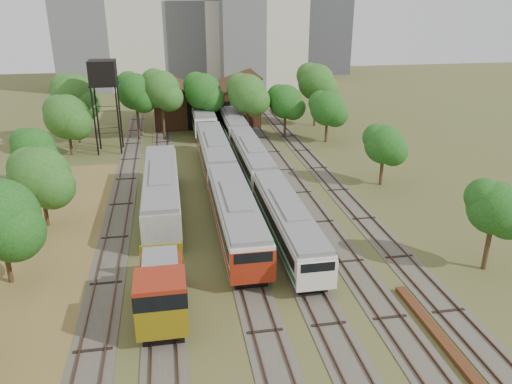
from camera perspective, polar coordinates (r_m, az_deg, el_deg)
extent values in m
plane|color=#475123|center=(29.20, 6.37, -18.94)|extent=(240.00, 240.00, 0.00)
cube|color=brown|center=(36.49, -26.75, -12.21)|extent=(14.00, 60.00, 0.04)
cube|color=#4C473D|center=(50.16, -15.15, -1.38)|extent=(2.60, 80.00, 0.06)
cube|color=#472D1E|center=(50.20, -15.97, -1.33)|extent=(0.08, 80.00, 0.14)
cube|color=#472D1E|center=(50.06, -14.34, -1.23)|extent=(0.08, 80.00, 0.14)
cube|color=#4C473D|center=(49.91, -10.58, -1.09)|extent=(2.60, 80.00, 0.06)
cube|color=#472D1E|center=(49.90, -11.41, -1.05)|extent=(0.08, 80.00, 0.14)
cube|color=#472D1E|center=(49.86, -9.77, -0.95)|extent=(0.08, 80.00, 0.14)
cube|color=#4C473D|center=(50.13, -3.73, -0.65)|extent=(2.60, 80.00, 0.06)
cube|color=#472D1E|center=(50.03, -4.54, -0.61)|extent=(0.08, 80.00, 0.14)
cube|color=#472D1E|center=(50.17, -2.91, -0.50)|extent=(0.08, 80.00, 0.14)
cube|color=#4C473D|center=(50.68, 0.77, -0.36)|extent=(2.60, 80.00, 0.06)
cube|color=#472D1E|center=(50.52, -0.03, -0.31)|extent=(0.08, 80.00, 0.14)
cube|color=#472D1E|center=(50.77, 1.57, -0.21)|extent=(0.08, 80.00, 0.14)
cube|color=#4C473D|center=(51.53, 5.15, -0.07)|extent=(2.60, 80.00, 0.06)
cube|color=#472D1E|center=(51.32, 4.37, -0.03)|extent=(0.08, 80.00, 0.14)
cube|color=#472D1E|center=(51.68, 5.92, 0.08)|extent=(0.08, 80.00, 0.14)
cube|color=#4C473D|center=(52.67, 9.35, 0.21)|extent=(2.60, 80.00, 0.06)
cube|color=#472D1E|center=(52.41, 8.62, 0.25)|extent=(0.08, 80.00, 0.14)
cube|color=#472D1E|center=(52.87, 10.09, 0.35)|extent=(0.08, 80.00, 0.14)
cube|color=black|center=(41.68, -2.30, -4.81)|extent=(2.33, 15.64, 0.85)
cube|color=silver|center=(40.94, -2.33, -2.62)|extent=(3.07, 17.00, 2.65)
cube|color=black|center=(40.81, -2.34, -2.21)|extent=(3.13, 15.64, 0.90)
cube|color=slate|center=(40.35, -2.37, -0.65)|extent=(2.83, 16.66, 0.38)
cube|color=maroon|center=(41.25, -2.32, -3.56)|extent=(3.13, 16.66, 0.48)
cube|color=maroon|center=(33.55, -0.34, -8.63)|extent=(3.11, 0.25, 2.38)
cube|color=black|center=(57.80, -4.68, 2.78)|extent=(2.33, 15.64, 0.85)
cube|color=silver|center=(57.27, -4.73, 4.44)|extent=(3.07, 17.00, 2.65)
cube|color=black|center=(57.18, -4.74, 4.74)|extent=(3.13, 15.64, 0.90)
cube|color=slate|center=(56.85, -4.78, 5.90)|extent=(2.83, 16.66, 0.38)
cube|color=maroon|center=(57.49, -4.71, 3.73)|extent=(3.13, 16.66, 0.48)
cube|color=black|center=(41.13, 3.52, -5.29)|extent=(2.07, 15.64, 0.75)
cube|color=silver|center=(40.46, 3.57, -3.33)|extent=(2.72, 17.00, 2.35)
cube|color=black|center=(40.35, 3.58, -2.96)|extent=(2.78, 15.64, 0.80)
cube|color=slate|center=(39.92, 3.62, -1.58)|extent=(2.51, 16.66, 0.34)
cube|color=#196739|center=(40.74, 3.55, -4.17)|extent=(2.78, 16.66, 0.42)
cube|color=silver|center=(33.31, 6.97, -9.50)|extent=(2.76, 0.25, 2.11)
cube|color=black|center=(56.98, -0.53, 2.53)|extent=(2.07, 15.64, 0.75)
cube|color=silver|center=(56.50, -0.54, 4.01)|extent=(2.72, 17.00, 2.35)
cube|color=black|center=(56.41, -0.54, 4.29)|extent=(2.78, 15.64, 0.80)
cube|color=slate|center=(56.11, -0.54, 5.32)|extent=(2.51, 16.66, 0.34)
cube|color=#196739|center=(56.70, -0.54, 3.38)|extent=(2.78, 16.66, 0.42)
cube|color=black|center=(73.58, -2.81, 6.88)|extent=(2.07, 15.64, 0.75)
cube|color=silver|center=(73.20, -2.83, 8.05)|extent=(2.72, 17.00, 2.35)
cube|color=black|center=(73.14, -2.83, 8.27)|extent=(2.78, 15.64, 0.80)
cube|color=slate|center=(72.90, -2.85, 9.08)|extent=(2.51, 16.66, 0.34)
cube|color=#196739|center=(73.36, -2.82, 7.55)|extent=(2.78, 16.66, 0.42)
cube|color=black|center=(76.74, -6.15, 7.43)|extent=(2.30, 14.72, 0.83)
cube|color=silver|center=(76.35, -6.20, 8.68)|extent=(3.03, 16.00, 2.61)
cube|color=black|center=(76.28, -6.21, 8.91)|extent=(3.09, 14.72, 0.89)
cube|color=slate|center=(76.03, -6.25, 9.78)|extent=(2.78, 15.68, 0.38)
cube|color=#196739|center=(76.51, -6.18, 8.15)|extent=(3.09, 15.68, 0.47)
cube|color=silver|center=(68.66, -5.70, 7.14)|extent=(3.07, 0.25, 2.35)
cube|color=black|center=(33.30, -10.55, -12.43)|extent=(2.41, 7.20, 0.99)
cube|color=maroon|center=(33.27, -10.71, -9.79)|extent=(2.74, 4.40, 1.64)
cube|color=maroon|center=(30.04, -10.79, -12.05)|extent=(2.96, 2.85, 2.96)
cube|color=black|center=(29.66, -10.88, -10.90)|extent=(3.01, 2.90, 0.99)
cube|color=gold|center=(29.33, -10.69, -14.65)|extent=(2.96, 0.20, 1.97)
cube|color=gold|center=(36.04, -10.70, -7.29)|extent=(2.96, 0.20, 1.97)
cube|color=slate|center=(31.68, -10.93, -7.73)|extent=(2.19, 3.60, 0.22)
cube|color=black|center=(47.52, -10.61, -1.75)|extent=(2.37, 16.56, 0.86)
cube|color=gray|center=(46.86, -10.75, 0.25)|extent=(3.12, 18.00, 2.69)
cube|color=black|center=(46.75, -10.78, 0.62)|extent=(3.18, 16.56, 0.91)
cube|color=slate|center=(46.34, -10.88, 2.02)|extent=(2.87, 17.64, 0.39)
cylinder|color=black|center=(65.75, -17.95, 7.59)|extent=(0.21, 0.21, 8.53)
cylinder|color=black|center=(65.41, -15.44, 7.79)|extent=(0.21, 0.21, 8.53)
cylinder|color=black|center=(68.54, -17.67, 8.16)|extent=(0.21, 0.21, 8.53)
cylinder|color=black|center=(68.21, -15.26, 8.35)|extent=(0.21, 0.21, 8.53)
cube|color=black|center=(66.15, -16.98, 11.65)|extent=(3.36, 3.36, 0.20)
cube|color=black|center=(65.93, -17.13, 12.96)|extent=(3.20, 3.20, 2.88)
cube|color=#583019|center=(32.74, 19.83, -14.84)|extent=(0.65, 9.73, 0.32)
cube|color=#583019|center=(31.04, 22.70, -17.66)|extent=(0.44, 7.01, 0.23)
cube|color=#341C13|center=(81.04, -5.76, 9.88)|extent=(16.00, 11.00, 5.50)
cube|color=#341C13|center=(80.25, -8.76, 12.06)|extent=(8.45, 11.55, 2.96)
cube|color=#341C13|center=(80.83, -2.96, 12.34)|extent=(8.45, 11.55, 2.96)
cube|color=black|center=(75.84, -5.41, 8.67)|extent=(6.40, 0.15, 4.12)
cylinder|color=#382616|center=(38.94, -26.59, -6.75)|extent=(0.36, 0.36, 3.89)
cylinder|color=#382616|center=(47.05, -22.97, -1.60)|extent=(0.36, 0.36, 3.59)
sphere|color=#134512|center=(46.12, -23.46, 1.58)|extent=(5.17, 5.17, 5.17)
cylinder|color=#382616|center=(56.18, -23.67, 1.84)|extent=(0.36, 0.36, 3.46)
sphere|color=#134512|center=(55.42, -24.08, 4.45)|extent=(4.37, 4.37, 4.37)
cylinder|color=#382616|center=(67.50, -20.48, 5.57)|extent=(0.36, 0.36, 3.89)
sphere|color=#134512|center=(66.81, -20.81, 8.05)|extent=(5.52, 5.52, 5.52)
cylinder|color=#382616|center=(72.82, -19.69, 7.23)|extent=(0.36, 0.36, 5.02)
sphere|color=#134512|center=(72.04, -20.08, 10.21)|extent=(5.96, 5.96, 5.96)
cylinder|color=#382616|center=(72.30, -13.33, 7.91)|extent=(0.36, 0.36, 5.27)
sphere|color=#134512|center=(71.49, -13.61, 11.08)|extent=(4.97, 4.97, 4.97)
cylinder|color=#382616|center=(71.78, -10.55, 8.11)|extent=(0.36, 0.36, 5.47)
sphere|color=#134512|center=(70.95, -10.78, 11.43)|extent=(5.14, 5.14, 5.14)
cylinder|color=#382616|center=(73.34, -5.97, 8.41)|extent=(0.36, 0.36, 4.91)
sphere|color=#134512|center=(72.58, -6.09, 11.33)|extent=(5.20, 5.20, 5.20)
cylinder|color=#382616|center=(71.55, -0.99, 8.20)|extent=(0.36, 0.36, 4.91)
sphere|color=#134512|center=(70.78, -1.01, 11.19)|extent=(5.38, 5.38, 5.38)
cylinder|color=#382616|center=(72.56, 3.33, 7.94)|extent=(0.36, 0.36, 3.89)
sphere|color=#134512|center=(71.92, 3.38, 10.27)|extent=(4.78, 4.78, 4.78)
cylinder|color=#382616|center=(78.73, 6.76, 9.42)|extent=(0.36, 0.36, 5.28)
sphere|color=#134512|center=(77.99, 6.90, 12.35)|extent=(5.52, 5.52, 5.52)
cylinder|color=#382616|center=(40.27, 24.94, -5.56)|extent=(0.36, 0.36, 3.86)
sphere|color=#134512|center=(39.11, 25.62, -1.65)|extent=(3.84, 3.84, 3.84)
cylinder|color=#382616|center=(54.68, 14.16, 2.56)|extent=(0.36, 0.36, 3.52)
sphere|color=#134512|center=(53.89, 14.42, 5.30)|extent=(4.09, 4.09, 4.09)
cylinder|color=#382616|center=(69.91, 8.04, 7.16)|extent=(0.36, 0.36, 3.70)
sphere|color=#134512|center=(69.27, 8.17, 9.45)|extent=(4.73, 4.73, 4.73)
cube|color=beige|center=(121.53, -6.26, 20.93)|extent=(20.00, 18.00, 36.00)
cube|color=#42434A|center=(137.51, 7.70, 19.25)|extent=(12.00, 12.00, 28.00)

